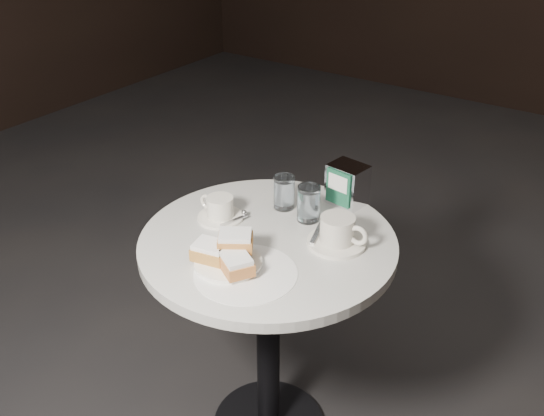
{
  "coord_description": "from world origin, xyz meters",
  "views": [
    {
      "loc": [
        0.8,
        -1.13,
        1.63
      ],
      "look_at": [
        0.0,
        0.02,
        0.83
      ],
      "focal_mm": 40.0,
      "sensor_mm": 36.0,
      "label": 1
    }
  ],
  "objects_px": {
    "water_glass_left": "(284,193)",
    "coffee_cup_right": "(338,233)",
    "cafe_table": "(268,296)",
    "napkin_dispenser": "(347,184)",
    "coffee_cup_left": "(220,209)",
    "water_glass_right": "(309,204)",
    "beignet_plate": "(228,255)"
  },
  "relations": [
    {
      "from": "beignet_plate",
      "to": "coffee_cup_left",
      "type": "distance_m",
      "value": 0.24
    },
    {
      "from": "water_glass_left",
      "to": "coffee_cup_right",
      "type": "bearing_deg",
      "value": -20.62
    },
    {
      "from": "water_glass_right",
      "to": "napkin_dispenser",
      "type": "height_order",
      "value": "napkin_dispenser"
    },
    {
      "from": "water_glass_left",
      "to": "water_glass_right",
      "type": "bearing_deg",
      "value": -11.6
    },
    {
      "from": "cafe_table",
      "to": "beignet_plate",
      "type": "distance_m",
      "value": 0.28
    },
    {
      "from": "cafe_table",
      "to": "water_glass_right",
      "type": "bearing_deg",
      "value": 76.0
    },
    {
      "from": "cafe_table",
      "to": "beignet_plate",
      "type": "xyz_separation_m",
      "value": [
        -0.01,
        -0.16,
        0.23
      ]
    },
    {
      "from": "beignet_plate",
      "to": "coffee_cup_right",
      "type": "bearing_deg",
      "value": 53.81
    },
    {
      "from": "cafe_table",
      "to": "napkin_dispenser",
      "type": "bearing_deg",
      "value": 74.85
    },
    {
      "from": "cafe_table",
      "to": "coffee_cup_left",
      "type": "distance_m",
      "value": 0.29
    },
    {
      "from": "cafe_table",
      "to": "coffee_cup_left",
      "type": "height_order",
      "value": "coffee_cup_left"
    },
    {
      "from": "coffee_cup_left",
      "to": "water_glass_left",
      "type": "relative_size",
      "value": 1.41
    },
    {
      "from": "coffee_cup_right",
      "to": "water_glass_left",
      "type": "xyz_separation_m",
      "value": [
        -0.23,
        0.09,
        0.01
      ]
    },
    {
      "from": "coffee_cup_right",
      "to": "water_glass_right",
      "type": "relative_size",
      "value": 1.63
    },
    {
      "from": "coffee_cup_right",
      "to": "water_glass_left",
      "type": "distance_m",
      "value": 0.24
    },
    {
      "from": "coffee_cup_left",
      "to": "water_glass_left",
      "type": "distance_m",
      "value": 0.2
    },
    {
      "from": "cafe_table",
      "to": "water_glass_right",
      "type": "relative_size",
      "value": 7.11
    },
    {
      "from": "water_glass_right",
      "to": "cafe_table",
      "type": "bearing_deg",
      "value": -104.0
    },
    {
      "from": "coffee_cup_left",
      "to": "water_glass_right",
      "type": "height_order",
      "value": "water_glass_right"
    },
    {
      "from": "beignet_plate",
      "to": "water_glass_right",
      "type": "bearing_deg",
      "value": 81.48
    },
    {
      "from": "beignet_plate",
      "to": "cafe_table",
      "type": "bearing_deg",
      "value": 86.63
    },
    {
      "from": "cafe_table",
      "to": "coffee_cup_left",
      "type": "relative_size",
      "value": 5.3
    },
    {
      "from": "napkin_dispenser",
      "to": "coffee_cup_left",
      "type": "bearing_deg",
      "value": -123.14
    },
    {
      "from": "beignet_plate",
      "to": "coffee_cup_left",
      "type": "xyz_separation_m",
      "value": [
        -0.16,
        0.17,
        -0.0
      ]
    },
    {
      "from": "cafe_table",
      "to": "water_glass_left",
      "type": "xyz_separation_m",
      "value": [
        -0.06,
        0.17,
        0.25
      ]
    },
    {
      "from": "water_glass_left",
      "to": "beignet_plate",
      "type": "bearing_deg",
      "value": -81.44
    },
    {
      "from": "coffee_cup_left",
      "to": "water_glass_left",
      "type": "height_order",
      "value": "water_glass_left"
    },
    {
      "from": "water_glass_left",
      "to": "water_glass_right",
      "type": "xyz_separation_m",
      "value": [
        0.1,
        -0.02,
        0.0
      ]
    },
    {
      "from": "coffee_cup_left",
      "to": "water_glass_right",
      "type": "bearing_deg",
      "value": 34.65
    },
    {
      "from": "cafe_table",
      "to": "beignet_plate",
      "type": "bearing_deg",
      "value": -93.37
    },
    {
      "from": "coffee_cup_left",
      "to": "coffee_cup_right",
      "type": "bearing_deg",
      "value": 13.15
    },
    {
      "from": "coffee_cup_left",
      "to": "water_glass_right",
      "type": "distance_m",
      "value": 0.25
    }
  ]
}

